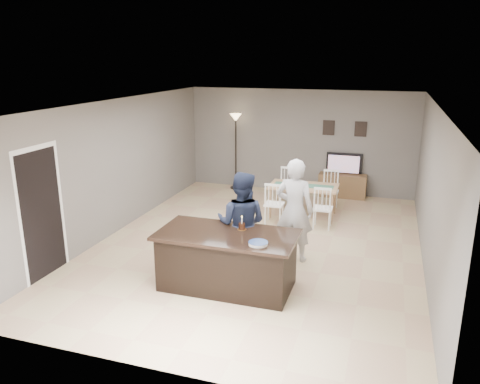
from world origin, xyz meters
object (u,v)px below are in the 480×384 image
(woman, at_px, (294,210))
(plate_stack, at_px, (258,243))
(tv_console, at_px, (342,186))
(television, at_px, (344,164))
(dining_table, at_px, (303,191))
(man, at_px, (241,224))
(floor_lamp, at_px, (236,131))
(birthday_cake, at_px, (242,226))
(kitchen_island, at_px, (227,260))

(woman, xyz_separation_m, plate_stack, (-0.20, -1.65, 0.00))
(tv_console, relative_size, television, 1.31)
(dining_table, bearing_deg, tv_console, 67.72)
(man, height_order, plate_stack, man)
(woman, bearing_deg, tv_console, -91.86)
(dining_table, bearing_deg, woman, -84.75)
(television, relative_size, dining_table, 0.53)
(floor_lamp, bearing_deg, birthday_cake, -70.75)
(kitchen_island, bearing_deg, birthday_cake, 53.90)
(tv_console, distance_m, woman, 4.29)
(television, bearing_deg, floor_lamp, 2.34)
(woman, bearing_deg, man, 51.90)
(birthday_cake, bearing_deg, floor_lamp, 109.25)
(woman, bearing_deg, television, -91.77)
(kitchen_island, relative_size, television, 2.35)
(plate_stack, bearing_deg, dining_table, 91.06)
(dining_table, bearing_deg, floor_lamp, 140.10)
(tv_console, xyz_separation_m, floor_lamp, (-2.88, -0.05, 1.29))
(woman, height_order, plate_stack, woman)
(kitchen_island, relative_size, birthday_cake, 9.81)
(floor_lamp, bearing_deg, kitchen_island, -73.06)
(kitchen_island, distance_m, woman, 1.63)
(plate_stack, bearing_deg, kitchen_island, 152.93)
(woman, height_order, birthday_cake, woman)
(television, xyz_separation_m, birthday_cake, (-1.03, -5.41, 0.09))
(woman, height_order, man, woman)
(television, xyz_separation_m, woman, (-0.42, -4.29, 0.06))
(kitchen_island, xyz_separation_m, man, (0.06, 0.55, 0.42))
(kitchen_island, height_order, man, man)
(plate_stack, bearing_deg, birthday_cake, 128.19)
(man, bearing_deg, woman, -132.49)
(kitchen_island, xyz_separation_m, woman, (0.78, 1.35, 0.47))
(birthday_cake, bearing_deg, plate_stack, -51.81)
(plate_stack, distance_m, floor_lamp, 6.28)
(woman, height_order, dining_table, woman)
(television, relative_size, woman, 0.50)
(kitchen_island, bearing_deg, dining_table, 82.37)
(woman, relative_size, dining_table, 1.06)
(television, height_order, man, man)
(floor_lamp, bearing_deg, plate_stack, -68.75)
(tv_console, bearing_deg, television, 90.00)
(man, distance_m, floor_lamp, 5.32)
(woman, bearing_deg, birthday_cake, 65.27)
(kitchen_island, bearing_deg, tv_console, 77.84)
(kitchen_island, distance_m, man, 0.69)
(man, bearing_deg, kitchen_island, 83.36)
(dining_table, bearing_deg, plate_stack, -90.12)
(kitchen_island, height_order, television, television)
(kitchen_island, distance_m, birthday_cake, 0.57)
(tv_console, height_order, dining_table, dining_table)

